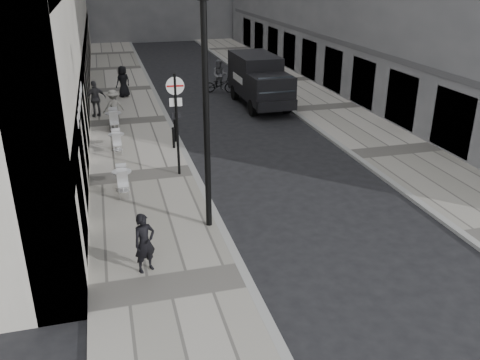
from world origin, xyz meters
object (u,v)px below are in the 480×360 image
object	(u,v)px
lamppost	(206,102)
panel_van	(259,78)
cyclist	(220,80)
walking_man	(145,243)
sign_post	(176,111)

from	to	relation	value
lamppost	panel_van	xyz separation A→B (m)	(5.92, 14.12, -2.44)
panel_van	cyclist	size ratio (longest dim) A/B	2.88
cyclist	walking_man	bearing A→B (deg)	-89.92
walking_man	panel_van	xyz separation A→B (m)	(8.06, 16.20, 0.66)
walking_man	sign_post	distance (m)	6.98
lamppost	panel_van	bearing A→B (deg)	67.25
lamppost	panel_van	world-z (taller)	lamppost
walking_man	sign_post	bearing A→B (deg)	49.45
sign_post	panel_van	distance (m)	11.53
panel_van	cyclist	bearing A→B (deg)	111.09
walking_man	lamppost	world-z (taller)	lamppost
cyclist	panel_van	bearing A→B (deg)	-50.09
sign_post	lamppost	world-z (taller)	lamppost
lamppost	sign_post	bearing A→B (deg)	93.29
sign_post	lamppost	xyz separation A→B (m)	(0.25, -4.43, 1.42)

